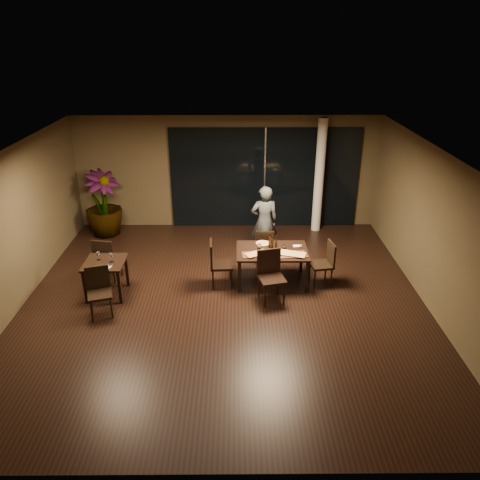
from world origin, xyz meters
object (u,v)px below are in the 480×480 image
object	(u,v)px
side_table	(105,267)
chair_side_near	(99,289)
chair_main_far	(265,245)
chair_main_right	(325,261)
diner	(264,222)
chair_main_left	(217,262)
main_table	(272,253)
chair_side_far	(106,257)
bottle_a	(272,243)
bottle_c	(270,240)
chair_main_near	(270,273)
potted_plant	(103,204)
bottle_b	(276,245)

from	to	relation	value
side_table	chair_side_near	xyz separation A→B (m)	(0.05, -0.68, -0.09)
chair_main_far	chair_main_right	world-z (taller)	chair_main_right
diner	chair_main_left	bearing A→B (deg)	48.49
side_table	main_table	bearing A→B (deg)	8.37
chair_main_right	chair_side_far	distance (m)	4.65
chair_side_far	diner	xyz separation A→B (m)	(3.43, 1.22, 0.31)
side_table	chair_main_right	world-z (taller)	chair_main_right
chair_side_far	bottle_a	bearing A→B (deg)	-169.81
diner	chair_main_right	bearing A→B (deg)	126.53
bottle_c	side_table	bearing A→B (deg)	-169.12
side_table	chair_main_far	bearing A→B (deg)	21.45
main_table	chair_side_near	distance (m)	3.56
chair_main_far	main_table	bearing A→B (deg)	103.18
side_table	chair_main_right	xyz separation A→B (m)	(4.52, 0.41, -0.09)
chair_side_near	bottle_c	size ratio (longest dim) A/B	2.89
chair_main_right	chair_side_far	size ratio (longest dim) A/B	0.95
chair_main_left	bottle_a	size ratio (longest dim) A/B	3.06
chair_main_near	chair_main_left	world-z (taller)	chair_main_near
chair_side_far	bottle_c	world-z (taller)	bottle_c
potted_plant	chair_main_right	bearing A→B (deg)	-26.62
chair_main_far	diner	distance (m)	0.61
bottle_c	diner	bearing A→B (deg)	93.36
bottle_a	chair_side_near	bearing A→B (deg)	-160.18
bottle_b	chair_side_near	bearing A→B (deg)	-160.97
diner	bottle_b	world-z (taller)	diner
chair_main_left	chair_main_near	bearing A→B (deg)	-120.55
side_table	chair_main_near	size ratio (longest dim) A/B	0.76
main_table	chair_side_near	world-z (taller)	chair_side_near
chair_side_near	potted_plant	size ratio (longest dim) A/B	0.56
diner	bottle_b	bearing A→B (deg)	92.97
diner	chair_main_near	bearing A→B (deg)	85.45
main_table	bottle_a	distance (m)	0.24
chair_side_near	diner	size ratio (longest dim) A/B	0.55
side_table	chair_main_left	world-z (taller)	chair_main_left
chair_main_far	chair_main_left	bearing A→B (deg)	47.90
diner	potted_plant	bearing A→B (deg)	-22.68
chair_main_far	bottle_b	xyz separation A→B (m)	(0.18, -0.79, 0.39)
side_table	bottle_c	size ratio (longest dim) A/B	2.43
chair_main_left	bottle_b	bearing A→B (deg)	-86.72
chair_main_right	chair_side_near	xyz separation A→B (m)	(-4.47, -1.09, -0.00)
chair_side_near	bottle_c	bearing A→B (deg)	4.27
side_table	chair_main_left	xyz separation A→B (m)	(2.24, 0.35, -0.06)
chair_main_far	chair_main_left	world-z (taller)	chair_main_left
chair_side_far	potted_plant	world-z (taller)	potted_plant
chair_side_near	bottle_b	xyz separation A→B (m)	(3.43, 1.18, 0.35)
chair_side_near	bottle_b	size ratio (longest dim) A/B	3.63
chair_main_left	potted_plant	xyz separation A→B (m)	(-3.05, 2.73, 0.29)
side_table	potted_plant	size ratio (longest dim) A/B	0.47
chair_main_near	potted_plant	world-z (taller)	potted_plant
chair_main_right	chair_side_far	world-z (taller)	chair_side_far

